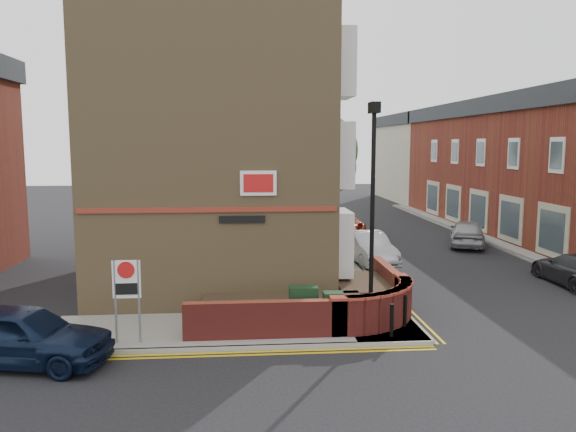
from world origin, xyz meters
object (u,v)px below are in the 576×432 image
(navy_hatchback, at_px, (22,335))
(silver_car_near, at_px, (368,248))
(lamppost, at_px, (372,215))
(utility_cabinet_large, at_px, (303,307))
(zone_sign, at_px, (127,286))

(navy_hatchback, xyz_separation_m, silver_car_near, (10.91, 10.81, -0.04))
(lamppost, xyz_separation_m, silver_car_near, (2.00, 9.11, -2.65))
(utility_cabinet_large, xyz_separation_m, navy_hatchback, (-7.01, -1.80, 0.01))
(zone_sign, relative_size, navy_hatchback, 0.51)
(navy_hatchback, bearing_deg, lamppost, -67.05)
(lamppost, bearing_deg, utility_cabinet_large, 176.99)
(navy_hatchback, bearing_deg, zone_sign, -54.50)
(lamppost, height_order, utility_cabinet_large, lamppost)
(lamppost, height_order, navy_hatchback, lamppost)
(silver_car_near, bearing_deg, navy_hatchback, -142.55)
(lamppost, xyz_separation_m, zone_sign, (-6.60, -0.70, -1.70))
(lamppost, height_order, zone_sign, lamppost)
(zone_sign, xyz_separation_m, navy_hatchback, (-2.31, -1.00, -0.91))
(lamppost, distance_m, utility_cabinet_large, 3.24)
(zone_sign, bearing_deg, silver_car_near, 48.76)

